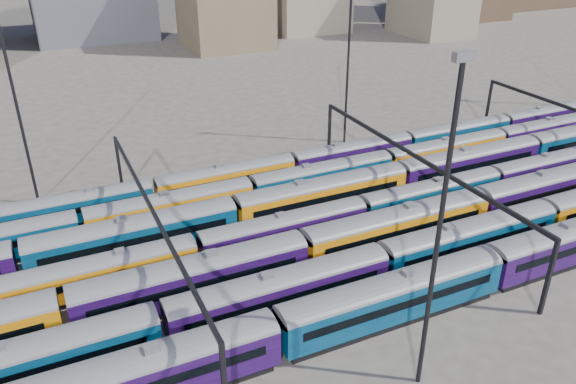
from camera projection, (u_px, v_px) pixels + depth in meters
name	position (u px, v px, depth m)	size (l,w,h in m)	color
ground	(336.00, 234.00, 63.40)	(500.00, 500.00, 0.00)	#46403B
rake_0	(491.00, 263.00, 53.11)	(133.08, 3.24, 5.47)	black
rake_1	(382.00, 260.00, 53.83)	(127.86, 3.12, 5.25)	black
rake_2	(398.00, 223.00, 59.79)	(156.89, 3.28, 5.53)	black
rake_3	(197.00, 248.00, 56.25)	(115.49, 2.82, 4.73)	black
rake_4	(323.00, 192.00, 66.50)	(110.25, 3.23, 5.45)	black
rake_5	(387.00, 161.00, 75.41)	(117.81, 2.87, 4.83)	black
rake_6	(226.00, 176.00, 71.57)	(130.20, 2.72, 4.57)	black
gantry_1	(153.00, 219.00, 52.81)	(0.35, 40.35, 8.03)	black
gantry_2	(414.00, 164.00, 64.10)	(0.35, 40.35, 8.03)	black
mast_1	(14.00, 95.00, 63.60)	(1.40, 0.50, 25.60)	black
mast_2	(440.00, 226.00, 37.42)	(1.40, 0.50, 25.60)	black
mast_3	(349.00, 53.00, 82.14)	(1.40, 0.50, 25.60)	black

